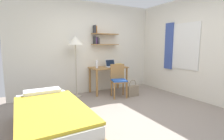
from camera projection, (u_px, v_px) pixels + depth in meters
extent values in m
plane|color=gray|center=(131.00, 115.00, 3.41)|extent=(5.28, 5.28, 0.00)
cube|color=silver|center=(91.00, 48.00, 4.97)|extent=(4.40, 0.05, 2.60)
cube|color=#9E703D|center=(105.00, 44.00, 5.04)|extent=(0.82, 0.22, 0.02)
cube|color=#333338|center=(95.00, 40.00, 4.87)|extent=(0.03, 0.17, 0.23)
cube|color=purple|center=(96.00, 41.00, 4.91)|extent=(0.02, 0.13, 0.18)
cube|color=#333338|center=(97.00, 41.00, 4.91)|extent=(0.03, 0.17, 0.20)
cube|color=#333338|center=(98.00, 41.00, 4.95)|extent=(0.03, 0.12, 0.17)
cube|color=#9E703D|center=(105.00, 34.00, 4.99)|extent=(0.82, 0.22, 0.02)
cube|color=#333338|center=(94.00, 29.00, 4.83)|extent=(0.03, 0.17, 0.22)
cube|color=orange|center=(96.00, 30.00, 4.86)|extent=(0.02, 0.15, 0.21)
cube|color=silver|center=(198.00, 48.00, 4.21)|extent=(0.05, 4.40, 2.60)
cube|color=silver|center=(185.00, 46.00, 4.49)|extent=(0.02, 0.83, 1.21)
cube|color=white|center=(185.00, 46.00, 4.49)|extent=(0.01, 0.77, 1.15)
cube|color=#384C93|center=(169.00, 46.00, 4.93)|extent=(0.03, 0.28, 1.31)
cube|color=#9E703D|center=(51.00, 126.00, 2.63)|extent=(0.93, 1.99, 0.28)
cube|color=silver|center=(50.00, 112.00, 2.60)|extent=(0.89, 1.93, 0.16)
cube|color=gold|center=(51.00, 109.00, 2.48)|extent=(0.95, 1.63, 0.04)
cube|color=white|center=(42.00, 92.00, 3.25)|extent=(0.65, 0.28, 0.10)
cube|color=#9E703D|center=(108.00, 68.00, 4.97)|extent=(1.06, 0.59, 0.03)
cylinder|color=#9E703D|center=(97.00, 84.00, 4.57)|extent=(0.06, 0.06, 0.72)
cylinder|color=#9E703D|center=(127.00, 80.00, 5.05)|extent=(0.06, 0.06, 0.72)
cylinder|color=#9E703D|center=(90.00, 80.00, 5.00)|extent=(0.06, 0.06, 0.72)
cylinder|color=#9E703D|center=(118.00, 77.00, 5.47)|extent=(0.06, 0.06, 0.72)
cube|color=#9E703D|center=(119.00, 81.00, 4.52)|extent=(0.50, 0.49, 0.03)
cube|color=blue|center=(119.00, 80.00, 4.52)|extent=(0.46, 0.45, 0.04)
cube|color=#9E703D|center=(117.00, 71.00, 4.66)|extent=(0.38, 0.14, 0.40)
cylinder|color=#9E703D|center=(114.00, 91.00, 4.36)|extent=(0.04, 0.04, 0.41)
cylinder|color=#9E703D|center=(127.00, 91.00, 4.43)|extent=(0.04, 0.04, 0.41)
cylinder|color=#9E703D|center=(112.00, 88.00, 4.67)|extent=(0.04, 0.04, 0.41)
cylinder|color=#9E703D|center=(123.00, 88.00, 4.75)|extent=(0.04, 0.04, 0.41)
cylinder|color=#B2A893|center=(77.00, 96.00, 4.60)|extent=(0.24, 0.24, 0.02)
cylinder|color=#B2A893|center=(76.00, 71.00, 4.50)|extent=(0.03, 0.03, 1.37)
cone|color=silver|center=(75.00, 40.00, 4.38)|extent=(0.41, 0.41, 0.22)
cube|color=#B7BABF|center=(111.00, 67.00, 4.97)|extent=(0.31, 0.23, 0.01)
cube|color=#B7BABF|center=(110.00, 63.00, 5.03)|extent=(0.30, 0.07, 0.21)
cube|color=black|center=(110.00, 63.00, 5.02)|extent=(0.27, 0.06, 0.17)
cylinder|color=silver|center=(97.00, 64.00, 4.71)|extent=(0.07, 0.07, 0.22)
cube|color=#333338|center=(119.00, 66.00, 5.13)|extent=(0.17, 0.20, 0.02)
cube|color=gold|center=(120.00, 65.00, 5.14)|extent=(0.16, 0.19, 0.02)
cube|color=gold|center=(119.00, 64.00, 5.13)|extent=(0.17, 0.24, 0.03)
cube|color=gray|center=(133.00, 91.00, 4.64)|extent=(0.33, 0.12, 0.28)
torus|color=gray|center=(133.00, 84.00, 4.61)|extent=(0.23, 0.02, 0.23)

